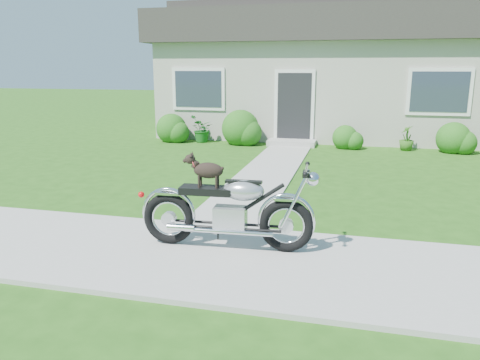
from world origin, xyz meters
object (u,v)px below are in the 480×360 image
(potted_plant_left, at_px, (202,129))
(potted_plant_right, at_px, (407,138))
(house, at_px, (350,70))
(motorcycle_with_dog, at_px, (229,208))

(potted_plant_left, bearing_deg, potted_plant_right, 0.00)
(house, distance_m, potted_plant_right, 4.25)
(potted_plant_right, bearing_deg, potted_plant_left, 180.00)
(potted_plant_left, bearing_deg, motorcycle_with_dog, -69.25)
(potted_plant_left, relative_size, motorcycle_with_dog, 0.37)
(house, xyz_separation_m, potted_plant_left, (-4.27, -3.44, -1.75))
(potted_plant_right, xyz_separation_m, motorcycle_with_dog, (-2.85, -8.26, 0.20))
(house, height_order, potted_plant_right, house)
(motorcycle_with_dog, bearing_deg, house, 81.04)
(potted_plant_right, height_order, motorcycle_with_dog, motorcycle_with_dog)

